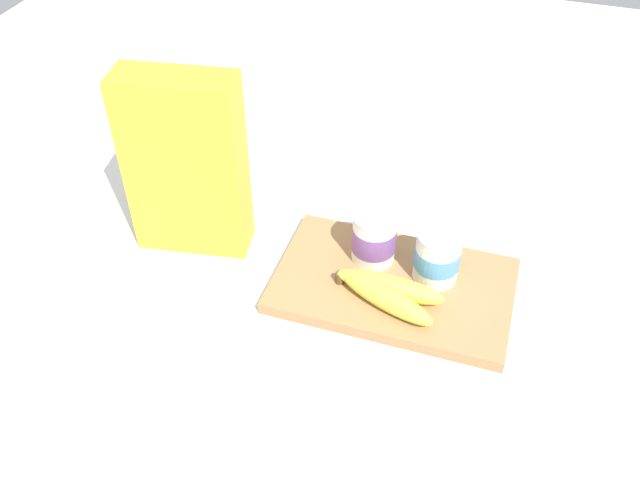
{
  "coord_description": "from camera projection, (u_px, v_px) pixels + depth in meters",
  "views": [
    {
      "loc": [
        0.11,
        -0.71,
        0.74
      ],
      "look_at": [
        -0.12,
        0.0,
        0.07
      ],
      "focal_mm": 38.11,
      "sensor_mm": 36.0,
      "label": 1
    }
  ],
  "objects": [
    {
      "name": "ground_plane",
      "position": [
        393.0,
        290.0,
        1.03
      ],
      "size": [
        2.4,
        2.4,
        0.0
      ],
      "primitive_type": "plane",
      "color": "silver"
    },
    {
      "name": "cutting_board",
      "position": [
        393.0,
        285.0,
        1.02
      ],
      "size": [
        0.35,
        0.21,
        0.02
      ],
      "primitive_type": "cube",
      "color": "#A37A4C",
      "rests_on": "ground_plane"
    },
    {
      "name": "cereal_box",
      "position": [
        186.0,
        165.0,
        1.01
      ],
      "size": [
        0.19,
        0.1,
        0.3
      ],
      "primitive_type": "cube",
      "rotation": [
        0.0,
        0.0,
        3.3
      ],
      "color": "yellow",
      "rests_on": "ground_plane"
    },
    {
      "name": "banana_bunch",
      "position": [
        388.0,
        292.0,
        0.97
      ],
      "size": [
        0.17,
        0.09,
        0.04
      ],
      "color": "#E0DA46",
      "rests_on": "cutting_board"
    },
    {
      "name": "yogurt_cup_back",
      "position": [
        437.0,
        256.0,
        0.99
      ],
      "size": [
        0.07,
        0.07,
        0.08
      ],
      "color": "white",
      "rests_on": "cutting_board"
    },
    {
      "name": "yogurt_cup_front",
      "position": [
        374.0,
        237.0,
        1.02
      ],
      "size": [
        0.07,
        0.07,
        0.08
      ],
      "color": "white",
      "rests_on": "cutting_board"
    }
  ]
}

